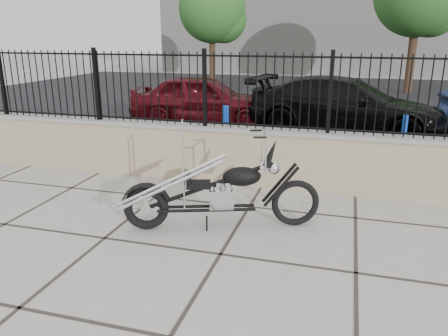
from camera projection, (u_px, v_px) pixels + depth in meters
name	position (u px, v px, depth m)	size (l,w,h in m)	color
ground_plane	(220.00, 254.00, 5.02)	(90.00, 90.00, 0.00)	#99968E
parking_lot	(314.00, 101.00, 16.51)	(30.00, 30.00, 0.00)	black
retaining_wall	(263.00, 158.00, 7.18)	(14.00, 0.36, 0.96)	gray
iron_fence	(265.00, 92.00, 6.86)	(14.00, 0.08, 1.20)	black
background_building	(336.00, 9.00, 28.20)	(22.00, 6.00, 8.00)	beige
chopper_motorcycle	(217.00, 175.00, 5.51)	(2.42, 0.43, 1.45)	black
car_red	(203.00, 99.00, 12.25)	(1.61, 4.01, 1.37)	#45090F
car_black	(345.00, 106.00, 10.95)	(1.98, 4.86, 1.41)	black
bollard_a	(226.00, 130.00, 9.18)	(0.12, 0.12, 1.00)	#0E2FD2
bollard_b	(403.00, 137.00, 8.79)	(0.11, 0.11, 0.88)	#0E2DD5
tree_left	(212.00, 6.00, 20.32)	(3.13, 3.13, 5.28)	#382619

